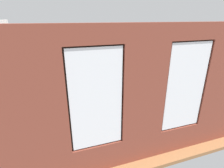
% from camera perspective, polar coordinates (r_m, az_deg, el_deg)
% --- Properties ---
extents(ground_plane, '(6.97, 5.71, 0.10)m').
position_cam_1_polar(ground_plane, '(6.47, -1.24, -8.58)').
color(ground_plane, '#99663D').
extents(brick_wall_with_windows, '(6.37, 0.30, 3.06)m').
position_cam_1_polar(brick_wall_with_windows, '(3.73, 10.17, -5.61)').
color(brick_wall_with_windows, brown).
rests_on(brick_wall_with_windows, ground_plane).
extents(couch_by_window, '(1.75, 0.87, 0.80)m').
position_cam_1_polar(couch_by_window, '(4.70, 0.79, -15.76)').
color(couch_by_window, black).
rests_on(couch_by_window, ground_plane).
extents(couch_left, '(1.00, 2.14, 0.80)m').
position_cam_1_polar(couch_left, '(7.44, 17.02, -2.19)').
color(couch_left, black).
rests_on(couch_left, ground_plane).
extents(coffee_table, '(1.24, 0.81, 0.44)m').
position_cam_1_polar(coffee_table, '(6.66, -2.14, -3.45)').
color(coffee_table, '#A87547').
rests_on(coffee_table, ground_plane).
extents(cup_ceramic, '(0.08, 0.08, 0.10)m').
position_cam_1_polar(cup_ceramic, '(6.67, -3.69, -2.46)').
color(cup_ceramic, '#B23D38').
rests_on(cup_ceramic, coffee_table).
extents(candle_jar, '(0.08, 0.08, 0.13)m').
position_cam_1_polar(candle_jar, '(6.61, -2.16, -2.50)').
color(candle_jar, '#B7333D').
rests_on(candle_jar, coffee_table).
extents(table_plant_small, '(0.15, 0.15, 0.25)m').
position_cam_1_polar(table_plant_small, '(6.50, -1.07, -2.22)').
color(table_plant_small, gray).
rests_on(table_plant_small, coffee_table).
extents(remote_silver, '(0.11, 0.18, 0.02)m').
position_cam_1_polar(remote_silver, '(6.85, 0.25, -2.09)').
color(remote_silver, '#B2B2B7').
rests_on(remote_silver, coffee_table).
extents(remote_black, '(0.10, 0.18, 0.02)m').
position_cam_1_polar(remote_black, '(6.44, -5.03, -3.76)').
color(remote_black, black).
rests_on(remote_black, coffee_table).
extents(media_console, '(1.20, 0.42, 0.49)m').
position_cam_1_polar(media_console, '(5.80, -28.04, -11.72)').
color(media_console, black).
rests_on(media_console, ground_plane).
extents(tv_flatscreen, '(1.03, 0.20, 0.68)m').
position_cam_1_polar(tv_flatscreen, '(5.54, -29.07, -6.53)').
color(tv_flatscreen, black).
rests_on(tv_flatscreen, media_console).
extents(papasan_chair, '(1.07, 1.07, 0.68)m').
position_cam_1_polar(papasan_chair, '(7.77, -10.55, 0.25)').
color(papasan_chair, olive).
rests_on(papasan_chair, ground_plane).
extents(potted_plant_corner_far_left, '(0.84, 0.80, 1.02)m').
position_cam_1_polar(potted_plant_corner_far_left, '(6.10, 29.53, -7.09)').
color(potted_plant_corner_far_left, brown).
rests_on(potted_plant_corner_far_left, ground_plane).
extents(potted_plant_near_tv, '(0.55, 0.55, 0.93)m').
position_cam_1_polar(potted_plant_near_tv, '(4.63, -23.79, -13.88)').
color(potted_plant_near_tv, '#9E5638').
rests_on(potted_plant_near_tv, ground_plane).
extents(potted_plant_beside_window_right, '(0.72, 0.80, 1.23)m').
position_cam_1_polar(potted_plant_beside_window_right, '(4.19, -20.86, -14.75)').
color(potted_plant_beside_window_right, brown).
rests_on(potted_plant_beside_window_right, ground_plane).
extents(potted_plant_mid_room_small, '(0.27, 0.27, 0.56)m').
position_cam_1_polar(potted_plant_mid_room_small, '(7.12, 4.34, -1.93)').
color(potted_plant_mid_room_small, '#9E5638').
rests_on(potted_plant_mid_room_small, ground_plane).
extents(potted_plant_foreground_right, '(0.71, 0.71, 1.10)m').
position_cam_1_polar(potted_plant_foreground_right, '(7.62, -24.16, 0.53)').
color(potted_plant_foreground_right, gray).
rests_on(potted_plant_foreground_right, ground_plane).
extents(potted_plant_by_left_couch, '(0.33, 0.33, 0.48)m').
position_cam_1_polar(potted_plant_by_left_couch, '(8.42, 9.02, 1.10)').
color(potted_plant_by_left_couch, '#9E5638').
rests_on(potted_plant_by_left_couch, ground_plane).
extents(potted_plant_between_couches, '(0.70, 0.72, 1.18)m').
position_cam_1_polar(potted_plant_between_couches, '(5.08, 15.03, -9.28)').
color(potted_plant_between_couches, brown).
rests_on(potted_plant_between_couches, ground_plane).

